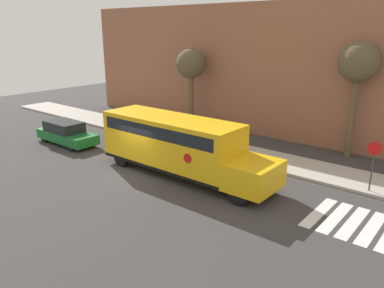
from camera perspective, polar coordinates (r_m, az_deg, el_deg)
The scene contains 9 objects.
ground_plane at distance 20.38m, azimuth -8.95°, elevation -4.53°, with size 60.00×60.00×0.00m, color #3A3838.
sidewalk_strip at distance 24.87m, azimuth 2.19°, elevation -0.13°, with size 44.00×3.00×0.15m.
building_backdrop at distance 29.35m, azimuth 10.13°, elevation 11.34°, with size 32.00×4.00×9.25m.
crosswalk_stripes at distance 16.52m, azimuth 25.70°, elevation -11.48°, with size 4.70×3.20×0.01m.
school_bus at distance 19.60m, azimuth -2.23°, elevation 0.15°, with size 10.11×2.57×3.03m.
parked_car at distance 26.63m, azimuth -18.62°, elevation 1.62°, with size 4.77×1.77×1.50m.
stop_sign at distance 19.13m, azimuth 25.89°, elevation -2.25°, with size 0.63×0.10×2.57m.
tree_near_sidewalk at distance 23.73m, azimuth 24.01°, elevation 10.96°, with size 2.34×2.34×6.83m.
tree_far_sidewalk at distance 28.67m, azimuth -0.17°, elevation 11.85°, with size 2.22×2.22×6.09m.
Camera 1 is at (14.28, -12.49, 7.44)m, focal length 35.00 mm.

